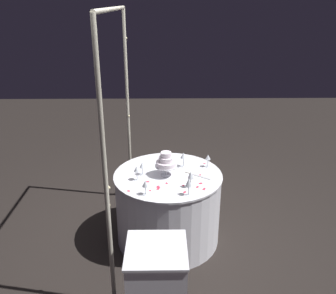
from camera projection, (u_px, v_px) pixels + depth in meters
ground_plane at (168, 238)px, 3.89m from camera, size 12.00×12.00×0.00m
decorative_arch at (118, 106)px, 3.31m from camera, size 1.85×0.06×2.37m
main_table at (168, 207)px, 3.74m from camera, size 1.11×1.11×0.78m
side_table at (157, 288)px, 2.70m from camera, size 0.45×0.45×0.75m
tiered_cake at (166, 162)px, 3.52m from camera, size 0.22×0.22×0.25m
wine_glass_0 at (208, 158)px, 3.72m from camera, size 0.06×0.06×0.14m
wine_glass_1 at (184, 156)px, 3.71m from camera, size 0.07×0.07×0.16m
wine_glass_2 at (191, 176)px, 3.30m from camera, size 0.06×0.06×0.17m
wine_glass_3 at (137, 170)px, 3.43m from camera, size 0.06×0.06×0.15m
wine_glass_4 at (189, 183)px, 3.16m from camera, size 0.06×0.06×0.17m
wine_glass_5 at (142, 166)px, 3.55m from camera, size 0.06×0.06×0.14m
wine_glass_6 at (145, 184)px, 3.18m from camera, size 0.06×0.06×0.15m
cake_knife at (196, 175)px, 3.57m from camera, size 0.19×0.25×0.01m
rose_petal_0 at (204, 164)px, 3.83m from camera, size 0.03×0.03×0.00m
rose_petal_1 at (197, 187)px, 3.34m from camera, size 0.04×0.04×0.00m
rose_petal_2 at (184, 158)px, 3.97m from camera, size 0.05×0.05×0.00m
rose_petal_3 at (161, 168)px, 3.71m from camera, size 0.04×0.04×0.00m
rose_petal_4 at (190, 176)px, 3.55m from camera, size 0.04×0.04×0.00m
rose_petal_5 at (201, 183)px, 3.41m from camera, size 0.04×0.05×0.00m
rose_petal_6 at (204, 188)px, 3.32m from camera, size 0.03×0.03×0.00m
rose_petal_7 at (158, 186)px, 3.35m from camera, size 0.04×0.04×0.00m
rose_petal_8 at (148, 182)px, 3.44m from camera, size 0.03×0.04×0.00m
rose_petal_9 at (167, 164)px, 3.81m from camera, size 0.04×0.04×0.00m
rose_petal_10 at (129, 191)px, 3.27m from camera, size 0.04×0.04×0.00m
rose_petal_11 at (191, 178)px, 3.50m from camera, size 0.04×0.03×0.00m
rose_petal_12 at (158, 189)px, 3.31m from camera, size 0.05×0.04×0.00m
rose_petal_13 at (183, 185)px, 3.37m from camera, size 0.03×0.03×0.00m
rose_petal_14 at (150, 191)px, 3.28m from camera, size 0.03×0.03×0.00m
rose_petal_15 at (185, 192)px, 3.25m from camera, size 0.05×0.04×0.00m
rose_petal_16 at (158, 187)px, 3.34m from camera, size 0.04×0.05×0.00m
rose_petal_17 at (167, 183)px, 3.41m from camera, size 0.04×0.03×0.00m
rose_petal_18 at (200, 175)px, 3.58m from camera, size 0.04×0.04×0.00m
rose_petal_19 at (204, 189)px, 3.30m from camera, size 0.03×0.04×0.00m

